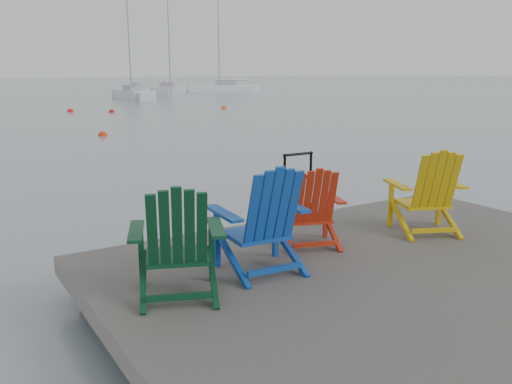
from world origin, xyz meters
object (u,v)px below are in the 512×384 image
sailboat_mid (170,91)px  buoy_c (224,108)px  chair_yellow (428,191)px  chair_blue (263,219)px  sailboat_far (223,89)px  handrail (298,179)px  buoy_b (70,112)px  chair_red (311,207)px  buoy_a (103,136)px  chair_green (177,241)px  sailboat_near (133,95)px  buoy_d (112,112)px

sailboat_mid → buoy_c: (-5.36, -22.05, -0.36)m
chair_yellow → buoy_c: bearing=90.3°
chair_blue → sailboat_far: sailboat_far is taller
handrail → buoy_b: size_ratio=2.28×
chair_red → sailboat_mid: (19.01, 49.51, -0.62)m
handrail → buoy_c: (13.01, 26.32, -1.04)m
sailboat_far → buoy_c: size_ratio=27.25×
sailboat_far → sailboat_mid: bearing=138.2°
chair_red → chair_yellow: chair_yellow is taller
sailboat_mid → buoy_c: sailboat_mid is taller
buoy_a → buoy_b: bearing=82.0°
chair_green → chair_red: bearing=38.0°
handrail → chair_red: size_ratio=0.96×
sailboat_near → buoy_a: sailboat_near is taller
handrail → sailboat_near: size_ratio=0.09×
sailboat_near → buoy_a: bearing=-109.2°
chair_red → buoy_d: bearing=97.0°
chair_red → buoy_a: 16.47m
chair_blue → buoy_c: chair_blue is taller
handrail → sailboat_mid: (18.37, 48.37, -0.69)m
handrail → buoy_c: handrail is taller
sailboat_far → sailboat_near: bearing=158.1°
chair_blue → sailboat_far: 58.40m
sailboat_near → chair_red: bearing=-104.2°
chair_yellow → buoy_a: chair_yellow is taller
chair_yellow → buoy_c: 30.33m
handrail → chair_green: chair_green is taller
handrail → chair_red: bearing=-119.4°
sailboat_far → buoy_b: size_ratio=27.22×
sailboat_mid → sailboat_far: size_ratio=1.05×
chair_green → sailboat_near: size_ratio=0.10×
buoy_b → handrail: bearing=-97.0°
chair_blue → buoy_b: 30.55m
chair_blue → buoy_c: (14.55, 27.86, -1.05)m
chair_red → chair_yellow: (1.55, -0.34, 0.06)m
sailboat_mid → buoy_a: bearing=-82.6°
chair_green → buoy_d: size_ratio=3.00×
handrail → sailboat_mid: 51.75m
chair_blue → chair_red: 0.99m
handrail → buoy_d: (5.53, 26.79, -1.04)m
chair_yellow → buoy_b: 30.17m
sailboat_near → buoy_b: 14.89m
chair_red → buoy_b: (4.16, 29.70, -0.97)m
handrail → chair_yellow: size_ratio=0.85×
chair_blue → buoy_c: 31.45m
chair_red → handrail: bearing=80.0°
handrail → chair_blue: (-1.54, -1.54, 0.01)m
chair_yellow → buoy_d: size_ratio=3.03×
chair_red → buoy_c: bearing=83.0°
buoy_b → sailboat_mid: bearing=53.1°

